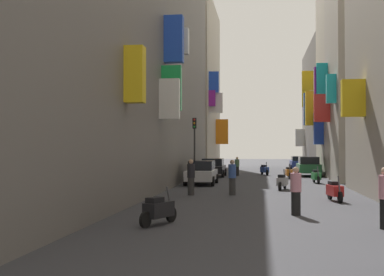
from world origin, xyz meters
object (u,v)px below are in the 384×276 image
scooter_blue (264,170)px  pedestrian_near_left (237,166)px  scooter_silver (282,181)px  pedestrian_near_right (296,191)px  traffic_light_near_corner (195,138)px  scooter_black (158,210)px  scooter_orange (289,172)px  parked_car_black (213,167)px  scooter_red (335,191)px  parked_car_green (308,166)px  pedestrian_crossing (191,177)px  pedestrian_mid_street (232,177)px  parked_car_silver (202,172)px  scooter_green (316,176)px  parked_car_blue (299,163)px

scooter_blue → pedestrian_near_left: (-2.24, -1.42, 0.30)m
scooter_silver → pedestrian_near_right: 10.56m
traffic_light_near_corner → scooter_silver: bearing=-50.0°
scooter_black → pedestrian_near_left: bearing=87.7°
scooter_black → pedestrian_near_left: pedestrian_near_left is taller
scooter_orange → scooter_blue: (-1.77, 4.66, 0.00)m
parked_car_black → scooter_red: (7.00, -17.79, -0.29)m
parked_car_green → scooter_blue: parked_car_green is taller
traffic_light_near_corner → pedestrian_near_right: bearing=-71.5°
scooter_blue → scooter_silver: bearing=-86.6°
pedestrian_crossing → pedestrian_near_right: size_ratio=1.05×
scooter_black → traffic_light_near_corner: size_ratio=0.40×
pedestrian_near_right → parked_car_green: bearing=83.9°
pedestrian_crossing → scooter_black: bearing=-87.9°
pedestrian_mid_street → scooter_silver: bearing=53.7°
scooter_red → traffic_light_near_corner: 15.00m
parked_car_green → scooter_blue: size_ratio=2.10×
parked_car_silver → scooter_silver: parked_car_silver is taller
pedestrian_near_left → scooter_red: bearing=-74.9°
parked_car_green → scooter_blue: 3.68m
parked_car_green → scooter_red: size_ratio=2.11×
parked_car_black → parked_car_silver: bearing=-89.2°
scooter_red → parked_car_black: bearing=111.5°
parked_car_green → scooter_silver: parked_car_green is taller
scooter_red → pedestrian_mid_street: pedestrian_mid_street is taller
parked_car_black → scooter_orange: size_ratio=2.09×
scooter_orange → scooter_green: bearing=-71.9°
pedestrian_mid_street → traffic_light_near_corner: size_ratio=0.39×
traffic_light_near_corner → pedestrian_mid_street: bearing=-72.7°
parked_car_green → scooter_green: 8.36m
parked_car_silver → scooter_green: parked_car_silver is taller
scooter_red → pedestrian_near_left: (-5.14, 19.10, 0.30)m
pedestrian_near_left → pedestrian_mid_street: (0.57, -16.91, 0.10)m
parked_car_green → scooter_green: parked_car_green is taller
parked_car_black → scooter_red: size_ratio=2.09×
parked_car_blue → scooter_silver: (-2.70, -24.74, -0.30)m
parked_car_black → pedestrian_near_right: 23.21m
parked_car_green → scooter_orange: size_ratio=2.12×
pedestrian_crossing → parked_car_black: bearing=91.6°
parked_car_black → scooter_blue: parked_car_black is taller
parked_car_black → pedestrian_near_left: 2.28m
scooter_silver → pedestrian_mid_street: 4.34m
scooter_red → pedestrian_near_right: (-1.97, -4.88, 0.37)m
parked_car_blue → pedestrian_crossing: bearing=-104.3°
parked_car_blue → scooter_red: parked_car_blue is taller
parked_car_blue → pedestrian_near_right: pedestrian_near_right is taller
scooter_green → pedestrian_near_left: 9.60m
scooter_black → scooter_red: bearing=51.0°
parked_car_black → scooter_black: 25.47m
scooter_red → scooter_green: same height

